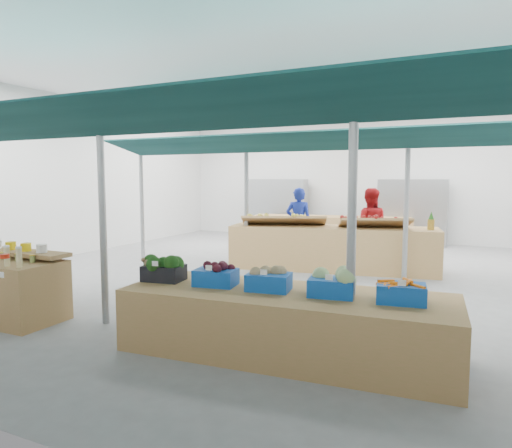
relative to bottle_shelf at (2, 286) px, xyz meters
The scene contains 23 objects.
floor 5.16m from the bottle_shelf, 60.06° to the left, with size 13.00×13.00×0.00m, color slate.
hall 6.78m from the bottle_shelf, 66.48° to the left, with size 13.00×13.00×13.00m.
pole_grid 4.48m from the bottle_shelf, 39.18° to the left, with size 10.00×4.60×3.00m.
awnings 4.86m from the bottle_shelf, 39.18° to the left, with size 9.50×7.08×0.30m.
back_shelving_left 10.46m from the bottle_shelf, 89.65° to the left, with size 2.00×0.50×2.00m, color #B23F33.
back_shelving_right 11.42m from the bottle_shelf, 66.41° to the left, with size 2.00×0.50×2.00m, color #B23F33.
bottle_shelf is the anchor object (origin of this frame).
veg_counter 4.33m from the bottle_shelf, ahead, with size 3.82×1.27×0.74m, color olive.
fruit_counter 6.52m from the bottle_shelf, 58.44° to the left, with size 4.56×1.09×0.98m, color olive.
far_counter 9.76m from the bottle_shelf, 76.62° to the left, with size 4.85×0.97×0.87m, color olive.
crate_stack 6.02m from the bottle_shelf, ahead, with size 0.46×0.32×0.55m, color #0F4AA7.
vendor_left 7.03m from the bottle_shelf, 71.61° to the left, with size 0.66×0.44×1.82m, color navy.
vendor_right 7.79m from the bottle_shelf, 58.92° to the left, with size 0.89×0.69×1.82m, color maroon.
crate_broccoli 2.72m from the bottle_shelf, ahead, with size 0.55×0.44×0.35m.
crate_beets 3.46m from the bottle_shelf, ahead, with size 0.55×0.44×0.29m.
crate_celeriac 4.14m from the bottle_shelf, ahead, with size 0.55×0.44×0.31m.
crate_cabbage 4.88m from the bottle_shelf, ahead, with size 0.55×0.44×0.35m.
crate_carrots 5.62m from the bottle_shelf, ahead, with size 0.55×0.44×0.29m.
sparrow 2.57m from the bottle_shelf, ahead, with size 0.12×0.09×0.11m.
pole_ribbon 1.39m from the bottle_shelf, 33.34° to the right, with size 0.12×0.12×0.28m.
apple_heap_yellow 5.81m from the bottle_shelf, 65.79° to the left, with size 2.02×1.32×0.27m.
apple_heap_red 7.13m from the bottle_shelf, 52.29° to the left, with size 1.65×1.18×0.27m.
pineapple 8.01m from the bottle_shelf, 46.80° to the left, with size 0.14×0.14×0.39m.
Camera 1 is at (3.64, -8.81, 2.05)m, focal length 32.00 mm.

